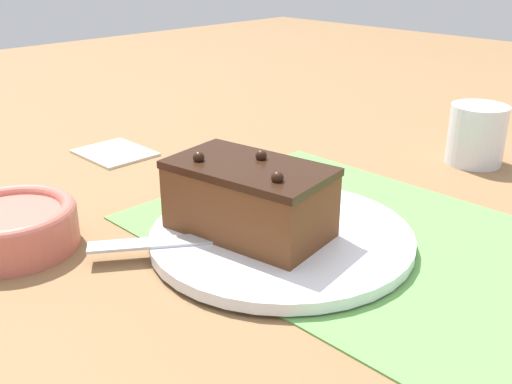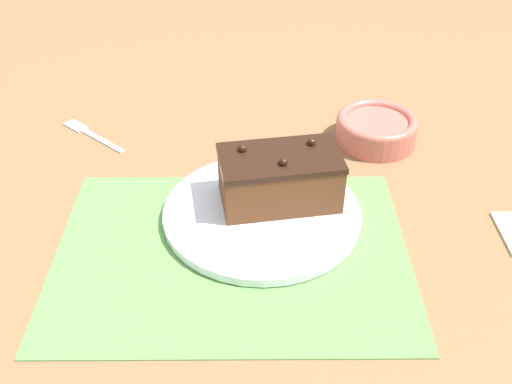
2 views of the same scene
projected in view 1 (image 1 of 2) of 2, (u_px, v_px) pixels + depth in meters
The scene contains 8 objects.
ground_plane at pixel (353, 236), 0.65m from camera, with size 3.00×3.00×0.00m, color olive.
placemat_woven at pixel (354, 234), 0.65m from camera, with size 0.46×0.34×0.00m, color #609E4C.
cake_plate at pixel (281, 236), 0.63m from camera, with size 0.28×0.28×0.01m.
chocolate_cake at pixel (249, 198), 0.61m from camera, with size 0.18×0.12×0.08m.
serving_knife at pixel (243, 233), 0.61m from camera, with size 0.15×0.20×0.01m.
drinking_glass at pixel (477, 135), 0.85m from camera, with size 0.08×0.08×0.09m.
small_bowl at pixel (12, 226), 0.62m from camera, with size 0.13×0.13×0.05m.
folded_napkin at pixel (115, 152), 0.90m from camera, with size 0.11×0.09×0.01m, color beige.
Camera 1 is at (-0.34, 0.49, 0.29)m, focal length 42.00 mm.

